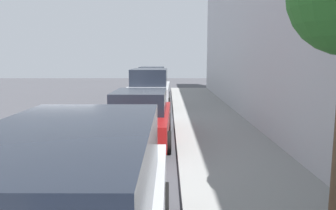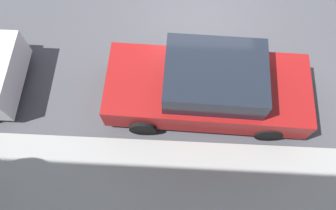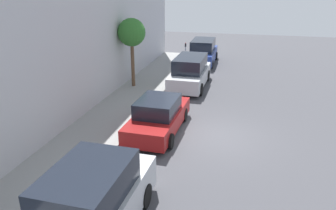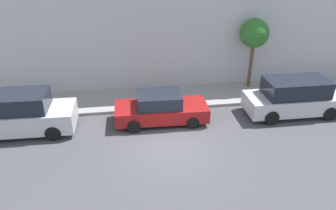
% 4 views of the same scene
% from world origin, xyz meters
% --- Properties ---
extents(ground_plane, '(60.00, 60.00, 0.00)m').
position_xyz_m(ground_plane, '(0.00, 0.00, 0.00)').
color(ground_plane, '#424247').
extents(sidewalk, '(2.80, 32.00, 0.15)m').
position_xyz_m(sidewalk, '(4.90, 0.00, 0.07)').
color(sidewalk, gray).
rests_on(sidewalk, ground_plane).
extents(parked_sedan_third, '(1.92, 4.54, 1.54)m').
position_xyz_m(parked_sedan_third, '(2.39, 0.17, 0.73)').
color(parked_sedan_third, maroon).
rests_on(parked_sedan_third, ground_plane).
extents(parked_suv_fourth, '(2.08, 4.83, 1.98)m').
position_xyz_m(parked_suv_fourth, '(2.33, 6.65, 0.93)').
color(parked_suv_fourth, '#B7BABF').
rests_on(parked_suv_fourth, ground_plane).
extents(parked_minivan_fifth, '(2.02, 4.92, 1.90)m').
position_xyz_m(parked_minivan_fifth, '(2.16, 12.89, 0.92)').
color(parked_minivan_fifth, silver).
rests_on(parked_minivan_fifth, ground_plane).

